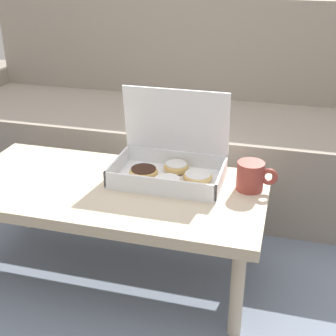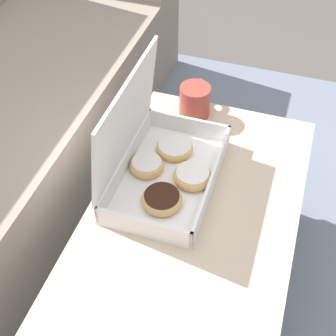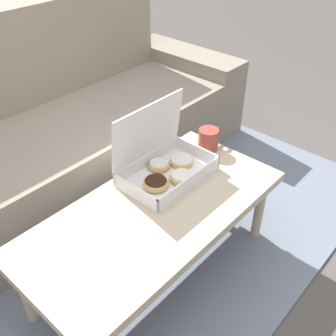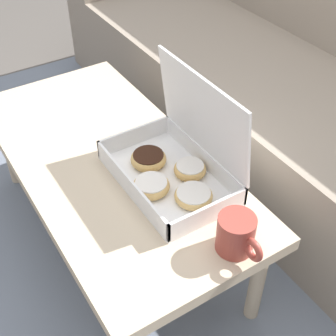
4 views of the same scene
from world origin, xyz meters
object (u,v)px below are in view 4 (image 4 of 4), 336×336
at_px(coffee_table, 111,167).
at_px(coffee_mug, 237,235).
at_px(couch, 309,97).
at_px(pastry_box, 175,164).

bearing_deg(coffee_table, coffee_mug, 12.14).
distance_m(couch, pastry_box, 0.79).
distance_m(pastry_box, coffee_mug, 0.30).
distance_m(coffee_table, pastry_box, 0.24).
bearing_deg(coffee_table, pastry_box, 31.63).
bearing_deg(couch, coffee_table, -90.00).
relative_size(couch, coffee_table, 2.33).
bearing_deg(coffee_table, couch, 90.00).
bearing_deg(pastry_box, couch, 104.09).
xyz_separation_m(couch, coffee_table, (0.00, -0.87, 0.04)).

